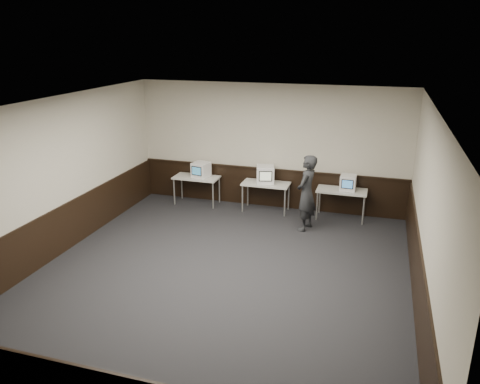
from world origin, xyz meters
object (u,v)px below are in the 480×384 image
Objects in this scene: desk_right at (342,193)px; emac_left at (201,170)px; emac_right at (348,183)px; person at (306,193)px; desk_center at (266,186)px; desk_left at (197,179)px; emac_center at (265,174)px.

emac_left is at bearing 179.89° from desk_right.
emac_left is at bearing -178.40° from emac_right.
desk_center is at bearing -113.59° from person.
emac_left is (0.13, 0.01, 0.27)m from desk_left.
emac_right reaches higher than desk_right.
emac_right is (3.80, 0.03, -0.01)m from emac_left.
desk_center is 1.00× the size of desk_right.
emac_center is 1.36× the size of emac_right.
desk_center is at bearing 0.00° from desk_left.
emac_center is (-1.93, 0.02, 0.29)m from desk_right.
emac_center reaches higher than desk_center.
emac_left is at bearing 179.77° from desk_center.
person reaches higher than desk_right.
person is at bearing -131.41° from emac_right.
desk_right is at bearing -163.83° from emac_right.
person is (1.17, -0.90, 0.21)m from desk_center.
desk_left is at bearing 165.40° from emac_center.
emac_center is at bearing 144.65° from desk_center.
desk_center is at bearing 180.00° from desk_right.
emac_left is at bearing -93.22° from person.
emac_left reaches higher than desk_left.
emac_left reaches higher than desk_right.
desk_left and desk_center have the same top height.
emac_left is 1.74m from emac_center.
person is (-0.73, -0.90, 0.21)m from desk_right.
emac_left is at bearing 165.21° from emac_center.
desk_left is 2.14× the size of emac_center.
desk_left is at bearing -92.41° from person.
emac_right is (3.93, 0.04, 0.26)m from desk_left.
emac_center reaches higher than desk_right.
person is (2.94, -0.91, -0.06)m from emac_left.
emac_right is (2.03, 0.04, 0.26)m from desk_center.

